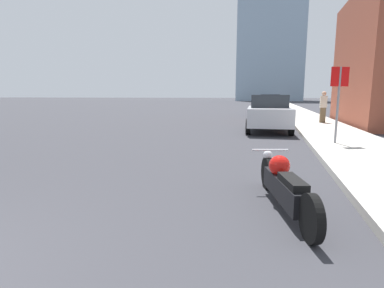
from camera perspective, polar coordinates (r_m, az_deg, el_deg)
The scene contains 8 objects.
sidewalk at distance 41.08m, azimuth 18.24°, elevation 6.57°, with size 2.69×240.00×0.15m.
distant_tower at distance 102.64m, azimuth 15.00°, elevation 22.80°, with size 19.07×19.07×52.43m.
motorcycle at distance 4.66m, azimuth 17.07°, elevation -7.38°, with size 0.89×2.53×0.75m.
parked_car_silver at distance 14.33m, azimuth 14.38°, elevation 5.74°, with size 2.12×4.22×1.69m.
parked_car_blue at distance 25.96m, azimuth 14.64°, elevation 7.19°, with size 1.92×4.42×1.74m.
parked_car_black at distance 38.61m, azimuth 15.00°, elevation 7.73°, with size 2.12×4.50×1.70m.
stop_sign at distance 10.62m, azimuth 26.18°, elevation 8.92°, with size 0.57×0.26×2.39m.
pedestrian at distance 18.41m, azimuth 23.72°, elevation 6.55°, with size 0.36×0.24×1.74m.
Camera 1 is at (3.47, -0.96, 1.67)m, focal length 28.00 mm.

